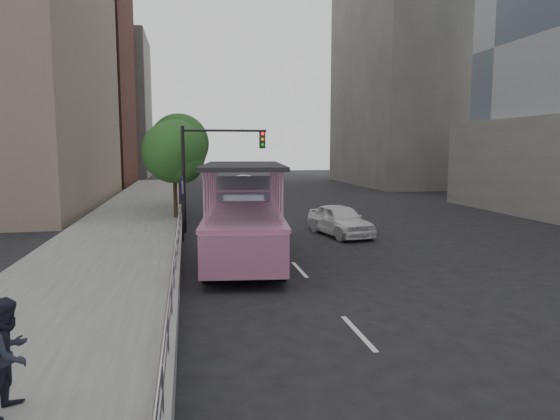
{
  "coord_description": "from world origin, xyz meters",
  "views": [
    {
      "loc": [
        -2.72,
        -12.32,
        4.15
      ],
      "look_at": [
        0.19,
        3.29,
        2.17
      ],
      "focal_mm": 32.0,
      "sensor_mm": 36.0,
      "label": 1
    }
  ],
  "objects_px": {
    "car": "(340,220)",
    "street_tree_near": "(176,154)",
    "parking_sign": "(182,201)",
    "street_tree_far": "(181,146)",
    "traffic_signal": "(208,161)",
    "duck_boat": "(244,220)",
    "pedestrian_mid": "(9,354)"
  },
  "relations": [
    {
      "from": "traffic_signal",
      "to": "street_tree_near",
      "type": "height_order",
      "value": "street_tree_near"
    },
    {
      "from": "street_tree_near",
      "to": "street_tree_far",
      "type": "relative_size",
      "value": 0.89
    },
    {
      "from": "parking_sign",
      "to": "street_tree_near",
      "type": "bearing_deg",
      "value": 93.26
    },
    {
      "from": "duck_boat",
      "to": "street_tree_near",
      "type": "height_order",
      "value": "street_tree_near"
    },
    {
      "from": "car",
      "to": "parking_sign",
      "type": "distance_m",
      "value": 7.44
    },
    {
      "from": "street_tree_near",
      "to": "pedestrian_mid",
      "type": "bearing_deg",
      "value": -95.65
    },
    {
      "from": "pedestrian_mid",
      "to": "traffic_signal",
      "type": "xyz_separation_m",
      "value": [
        3.64,
        17.24,
        2.35
      ]
    },
    {
      "from": "traffic_signal",
      "to": "duck_boat",
      "type": "bearing_deg",
      "value": -78.29
    },
    {
      "from": "pedestrian_mid",
      "to": "duck_boat",
      "type": "bearing_deg",
      "value": -9.76
    },
    {
      "from": "pedestrian_mid",
      "to": "street_tree_far",
      "type": "height_order",
      "value": "street_tree_far"
    },
    {
      "from": "parking_sign",
      "to": "street_tree_far",
      "type": "distance_m",
      "value": 12.19
    },
    {
      "from": "car",
      "to": "traffic_signal",
      "type": "relative_size",
      "value": 0.84
    },
    {
      "from": "street_tree_far",
      "to": "street_tree_near",
      "type": "bearing_deg",
      "value": -91.91
    },
    {
      "from": "car",
      "to": "street_tree_far",
      "type": "height_order",
      "value": "street_tree_far"
    },
    {
      "from": "car",
      "to": "traffic_signal",
      "type": "bearing_deg",
      "value": 148.87
    },
    {
      "from": "traffic_signal",
      "to": "street_tree_near",
      "type": "xyz_separation_m",
      "value": [
        -1.6,
        3.43,
        0.32
      ]
    },
    {
      "from": "parking_sign",
      "to": "street_tree_near",
      "type": "relative_size",
      "value": 0.51
    },
    {
      "from": "parking_sign",
      "to": "street_tree_near",
      "type": "xyz_separation_m",
      "value": [
        -0.34,
        5.93,
        2.01
      ]
    },
    {
      "from": "car",
      "to": "street_tree_near",
      "type": "relative_size",
      "value": 0.76
    },
    {
      "from": "traffic_signal",
      "to": "street_tree_far",
      "type": "height_order",
      "value": "street_tree_far"
    },
    {
      "from": "street_tree_near",
      "to": "traffic_signal",
      "type": "bearing_deg",
      "value": -65.02
    },
    {
      "from": "car",
      "to": "duck_boat",
      "type": "bearing_deg",
      "value": -157.82
    },
    {
      "from": "car",
      "to": "traffic_signal",
      "type": "xyz_separation_m",
      "value": [
        -6.1,
        2.24,
        2.75
      ]
    },
    {
      "from": "traffic_signal",
      "to": "street_tree_far",
      "type": "bearing_deg",
      "value": 98.43
    },
    {
      "from": "duck_boat",
      "to": "car",
      "type": "bearing_deg",
      "value": 33.14
    },
    {
      "from": "pedestrian_mid",
      "to": "traffic_signal",
      "type": "relative_size",
      "value": 0.33
    },
    {
      "from": "duck_boat",
      "to": "parking_sign",
      "type": "height_order",
      "value": "duck_boat"
    },
    {
      "from": "pedestrian_mid",
      "to": "street_tree_near",
      "type": "relative_size",
      "value": 0.3
    },
    {
      "from": "car",
      "to": "traffic_signal",
      "type": "distance_m",
      "value": 7.05
    },
    {
      "from": "pedestrian_mid",
      "to": "car",
      "type": "bearing_deg",
      "value": -20.65
    },
    {
      "from": "car",
      "to": "street_tree_near",
      "type": "xyz_separation_m",
      "value": [
        -7.69,
        5.67,
        3.07
      ]
    },
    {
      "from": "duck_boat",
      "to": "street_tree_near",
      "type": "relative_size",
      "value": 1.92
    }
  ]
}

